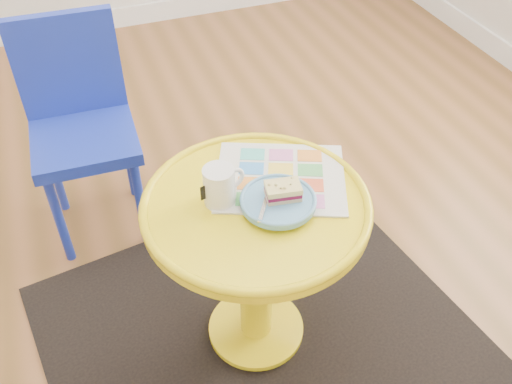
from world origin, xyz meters
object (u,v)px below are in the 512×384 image
object	(u,v)px
plate	(278,202)
chair	(80,118)
newspaper	(281,178)
mug	(220,185)
side_table	(256,245)

from	to	relation	value
plate	chair	bearing A→B (deg)	118.80
newspaper	plate	xyz separation A→B (m)	(-0.05, -0.10, 0.02)
mug	plate	bearing A→B (deg)	-42.62
chair	plate	xyz separation A→B (m)	(0.43, -0.78, 0.13)
plate	mug	bearing A→B (deg)	150.55
newspaper	mug	world-z (taller)	mug
side_table	chair	size ratio (longest dim) A/B	0.76
mug	chair	bearing A→B (deg)	99.59
newspaper	plate	world-z (taller)	plate
side_table	newspaper	world-z (taller)	newspaper
side_table	plate	size ratio (longest dim) A/B	3.08
chair	mug	xyz separation A→B (m)	(0.29, -0.70, 0.17)
side_table	chair	bearing A→B (deg)	117.02
side_table	mug	size ratio (longest dim) A/B	5.17
side_table	chair	xyz separation A→B (m)	(-0.38, 0.74, 0.05)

